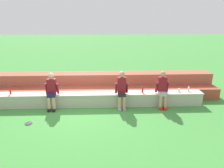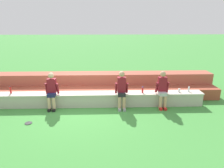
% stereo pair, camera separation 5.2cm
% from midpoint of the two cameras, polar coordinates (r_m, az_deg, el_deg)
% --- Properties ---
extents(ground_plane, '(80.00, 80.00, 0.00)m').
position_cam_midpoint_polar(ground_plane, '(7.60, -8.10, -6.76)').
color(ground_plane, '#428E3D').
extents(stone_seating_wall, '(9.05, 0.51, 0.51)m').
position_cam_midpoint_polar(stone_seating_wall, '(7.71, -8.01, -4.21)').
color(stone_seating_wall, '#B7AF9E').
rests_on(stone_seating_wall, ground).
extents(brick_bleachers, '(11.01, 1.44, 0.91)m').
position_cam_midpoint_polar(brick_bleachers, '(8.79, -7.25, -0.66)').
color(brick_bleachers, '#9D4631').
rests_on(brick_bleachers, ground).
extents(person_far_left, '(0.48, 0.52, 1.34)m').
position_cam_midpoint_polar(person_far_left, '(7.55, -16.54, -1.67)').
color(person_far_left, '#DBAD89').
rests_on(person_far_left, ground).
extents(person_left_of_center, '(0.48, 0.50, 1.39)m').
position_cam_midpoint_polar(person_left_of_center, '(7.28, 2.96, -1.51)').
color(person_left_of_center, tan).
rests_on(person_left_of_center, ground).
extents(person_center, '(0.48, 0.51, 1.37)m').
position_cam_midpoint_polar(person_center, '(7.59, 14.30, -1.32)').
color(person_center, tan).
rests_on(person_center, ground).
extents(water_bottle_mid_left, '(0.07, 0.07, 0.28)m').
position_cam_midpoint_polar(water_bottle_mid_left, '(8.37, -26.66, -1.52)').
color(water_bottle_mid_left, red).
rests_on(water_bottle_mid_left, stone_seating_wall).
extents(water_bottle_near_left, '(0.06, 0.06, 0.20)m').
position_cam_midpoint_polar(water_bottle_near_left, '(8.24, 21.10, -1.37)').
color(water_bottle_near_left, silver).
rests_on(water_bottle_near_left, stone_seating_wall).
extents(water_bottle_center_gap, '(0.06, 0.06, 0.23)m').
position_cam_midpoint_polar(water_bottle_center_gap, '(7.65, 8.85, -1.67)').
color(water_bottle_center_gap, red).
rests_on(water_bottle_center_gap, stone_seating_wall).
extents(plastic_cup_left_end, '(0.08, 0.08, 0.13)m').
position_cam_midpoint_polar(plastic_cup_left_end, '(8.07, 18.67, -1.72)').
color(plastic_cup_left_end, white).
rests_on(plastic_cup_left_end, stone_seating_wall).
extents(frisbee, '(0.22, 0.22, 0.02)m').
position_cam_midpoint_polar(frisbee, '(6.99, -22.42, -10.22)').
color(frisbee, black).
rests_on(frisbee, ground).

